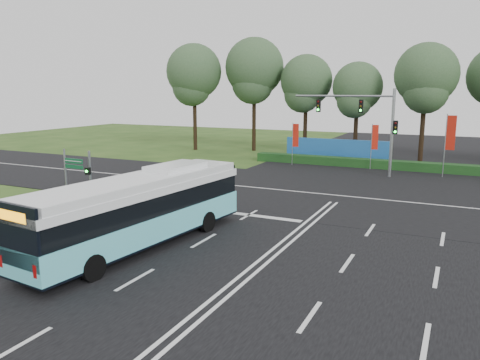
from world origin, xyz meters
name	(u,v)px	position (x,y,z in m)	size (l,w,h in m)	color
ground	(271,252)	(0.00, 0.00, 0.00)	(120.00, 120.00, 0.00)	#2A4A18
road_main	(271,252)	(0.00, 0.00, 0.02)	(20.00, 120.00, 0.04)	black
road_cross	(339,196)	(0.00, 12.00, 0.03)	(120.00, 14.00, 0.05)	black
bike_path	(9,233)	(-12.50, -3.00, 0.03)	(5.00, 18.00, 0.06)	black
kerb_strip	(44,239)	(-10.10, -3.00, 0.06)	(0.25, 18.00, 0.12)	gray
city_bus	(141,210)	(-5.39, -1.84, 1.71)	(3.70, 12.03, 3.40)	#61D5E1
pedestrian_signal	(90,179)	(-11.68, 1.82, 1.92)	(0.31, 0.42, 3.51)	gray
street_sign	(70,173)	(-12.65, 1.29, 2.31)	(1.41, 0.15, 3.63)	gray
banner_flag_left	(295,138)	(-6.85, 22.99, 2.59)	(0.57, 0.18, 3.93)	gray
banner_flag_mid	(374,140)	(0.12, 23.74, 2.63)	(0.55, 0.28, 4.00)	gray
banner_flag_right	(449,137)	(6.10, 22.18, 3.27)	(0.74, 0.13, 5.05)	gray
traffic_light_gantry	(369,118)	(0.21, 20.50, 4.66)	(8.41, 0.28, 7.00)	gray
hedge	(373,164)	(0.00, 24.50, 0.40)	(22.00, 1.20, 0.80)	#163D16
blue_hoarding	(336,150)	(-4.00, 27.00, 1.10)	(10.00, 0.30, 2.20)	#2062B0
eucalyptus_row	(384,72)	(-0.39, 30.45, 8.58)	(47.77, 9.27, 12.71)	black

